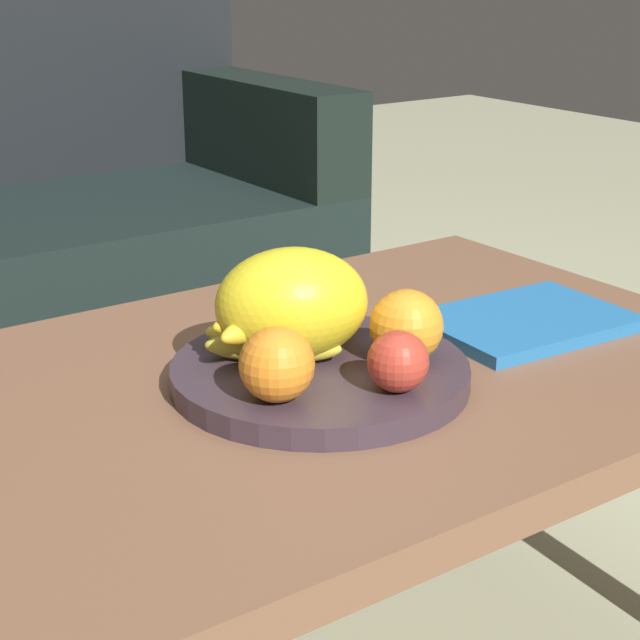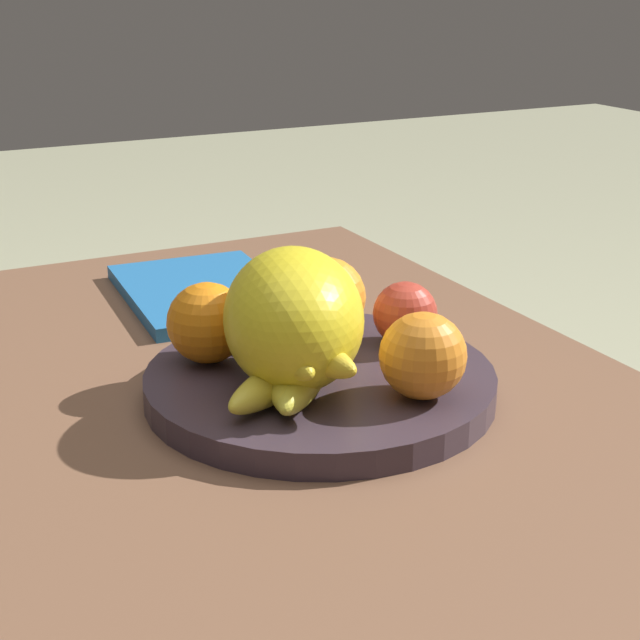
{
  "view_description": "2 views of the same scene",
  "coord_description": "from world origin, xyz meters",
  "px_view_note": "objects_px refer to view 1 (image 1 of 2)",
  "views": [
    {
      "loc": [
        -0.62,
        -0.89,
        0.91
      ],
      "look_at": [
        -0.01,
        -0.03,
        0.53
      ],
      "focal_mm": 59.0,
      "sensor_mm": 36.0,
      "label": 1
    },
    {
      "loc": [
        -0.75,
        0.34,
        0.83
      ],
      "look_at": [
        -0.01,
        -0.03,
        0.53
      ],
      "focal_mm": 54.58,
      "sensor_mm": 36.0,
      "label": 2
    }
  ],
  "objects_px": {
    "orange_right": "(327,298)",
    "banana_bunch": "(271,333)",
    "fruit_bowl": "(320,374)",
    "orange_left": "(406,326)",
    "coffee_table": "(309,413)",
    "orange_front": "(277,364)",
    "melon_large_front": "(292,304)",
    "apple_front": "(398,361)",
    "magazine": "(525,321)"
  },
  "relations": [
    {
      "from": "coffee_table",
      "to": "magazine",
      "type": "xyz_separation_m",
      "value": [
        0.31,
        -0.03,
        0.06
      ]
    },
    {
      "from": "coffee_table",
      "to": "orange_left",
      "type": "xyz_separation_m",
      "value": [
        0.07,
        -0.08,
        0.11
      ]
    },
    {
      "from": "orange_left",
      "to": "orange_front",
      "type": "bearing_deg",
      "value": -178.02
    },
    {
      "from": "melon_large_front",
      "to": "apple_front",
      "type": "distance_m",
      "value": 0.15
    },
    {
      "from": "melon_large_front",
      "to": "apple_front",
      "type": "bearing_deg",
      "value": -75.15
    },
    {
      "from": "melon_large_front",
      "to": "apple_front",
      "type": "height_order",
      "value": "melon_large_front"
    },
    {
      "from": "melon_large_front",
      "to": "orange_left",
      "type": "bearing_deg",
      "value": -40.2
    },
    {
      "from": "orange_right",
      "to": "banana_bunch",
      "type": "height_order",
      "value": "orange_right"
    },
    {
      "from": "orange_front",
      "to": "orange_right",
      "type": "height_order",
      "value": "same"
    },
    {
      "from": "fruit_bowl",
      "to": "orange_left",
      "type": "xyz_separation_m",
      "value": [
        0.08,
        -0.05,
        0.05
      ]
    },
    {
      "from": "melon_large_front",
      "to": "orange_left",
      "type": "distance_m",
      "value": 0.13
    },
    {
      "from": "apple_front",
      "to": "magazine",
      "type": "relative_size",
      "value": 0.25
    },
    {
      "from": "orange_front",
      "to": "banana_bunch",
      "type": "relative_size",
      "value": 0.46
    },
    {
      "from": "orange_left",
      "to": "apple_front",
      "type": "distance_m",
      "value": 0.08
    },
    {
      "from": "fruit_bowl",
      "to": "orange_front",
      "type": "height_order",
      "value": "orange_front"
    },
    {
      "from": "orange_right",
      "to": "apple_front",
      "type": "relative_size",
      "value": 1.21
    },
    {
      "from": "coffee_table",
      "to": "orange_left",
      "type": "height_order",
      "value": "orange_left"
    },
    {
      "from": "apple_front",
      "to": "magazine",
      "type": "distance_m",
      "value": 0.31
    },
    {
      "from": "orange_right",
      "to": "orange_front",
      "type": "bearing_deg",
      "value": -139.38
    },
    {
      "from": "orange_right",
      "to": "magazine",
      "type": "height_order",
      "value": "orange_right"
    },
    {
      "from": "melon_large_front",
      "to": "orange_front",
      "type": "distance_m",
      "value": 0.12
    },
    {
      "from": "coffee_table",
      "to": "orange_left",
      "type": "bearing_deg",
      "value": -48.2
    },
    {
      "from": "melon_large_front",
      "to": "banana_bunch",
      "type": "distance_m",
      "value": 0.04
    },
    {
      "from": "coffee_table",
      "to": "orange_right",
      "type": "xyz_separation_m",
      "value": [
        0.06,
        0.05,
        0.11
      ]
    },
    {
      "from": "coffee_table",
      "to": "banana_bunch",
      "type": "height_order",
      "value": "banana_bunch"
    },
    {
      "from": "orange_front",
      "to": "orange_left",
      "type": "relative_size",
      "value": 0.95
    },
    {
      "from": "melon_large_front",
      "to": "orange_front",
      "type": "height_order",
      "value": "melon_large_front"
    },
    {
      "from": "melon_large_front",
      "to": "orange_right",
      "type": "relative_size",
      "value": 2.18
    },
    {
      "from": "coffee_table",
      "to": "magazine",
      "type": "relative_size",
      "value": 4.24
    },
    {
      "from": "orange_left",
      "to": "apple_front",
      "type": "relative_size",
      "value": 1.27
    },
    {
      "from": "fruit_bowl",
      "to": "melon_large_front",
      "type": "bearing_deg",
      "value": 113.34
    },
    {
      "from": "orange_left",
      "to": "orange_right",
      "type": "xyz_separation_m",
      "value": [
        -0.01,
        0.13,
        -0.0
      ]
    },
    {
      "from": "coffee_table",
      "to": "banana_bunch",
      "type": "bearing_deg",
      "value": 160.71
    },
    {
      "from": "orange_left",
      "to": "magazine",
      "type": "xyz_separation_m",
      "value": [
        0.23,
        0.05,
        -0.06
      ]
    },
    {
      "from": "orange_left",
      "to": "orange_right",
      "type": "bearing_deg",
      "value": 95.01
    },
    {
      "from": "orange_right",
      "to": "magazine",
      "type": "distance_m",
      "value": 0.26
    },
    {
      "from": "fruit_bowl",
      "to": "banana_bunch",
      "type": "height_order",
      "value": "banana_bunch"
    },
    {
      "from": "banana_bunch",
      "to": "magazine",
      "type": "distance_m",
      "value": 0.35
    },
    {
      "from": "apple_front",
      "to": "magazine",
      "type": "height_order",
      "value": "apple_front"
    },
    {
      "from": "orange_front",
      "to": "apple_front",
      "type": "distance_m",
      "value": 0.12
    },
    {
      "from": "coffee_table",
      "to": "banana_bunch",
      "type": "distance_m",
      "value": 0.11
    },
    {
      "from": "orange_front",
      "to": "fruit_bowl",
      "type": "bearing_deg",
      "value": 30.65
    },
    {
      "from": "coffee_table",
      "to": "orange_front",
      "type": "height_order",
      "value": "orange_front"
    },
    {
      "from": "melon_large_front",
      "to": "magazine",
      "type": "bearing_deg",
      "value": -5.96
    },
    {
      "from": "melon_large_front",
      "to": "orange_front",
      "type": "xyz_separation_m",
      "value": [
        -0.08,
        -0.09,
        -0.02
      ]
    },
    {
      "from": "banana_bunch",
      "to": "magazine",
      "type": "relative_size",
      "value": 0.66
    },
    {
      "from": "fruit_bowl",
      "to": "melon_large_front",
      "type": "height_order",
      "value": "melon_large_front"
    },
    {
      "from": "fruit_bowl",
      "to": "apple_front",
      "type": "relative_size",
      "value": 5.12
    },
    {
      "from": "coffee_table",
      "to": "magazine",
      "type": "bearing_deg",
      "value": -6.51
    },
    {
      "from": "coffee_table",
      "to": "orange_left",
      "type": "distance_m",
      "value": 0.16
    }
  ]
}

